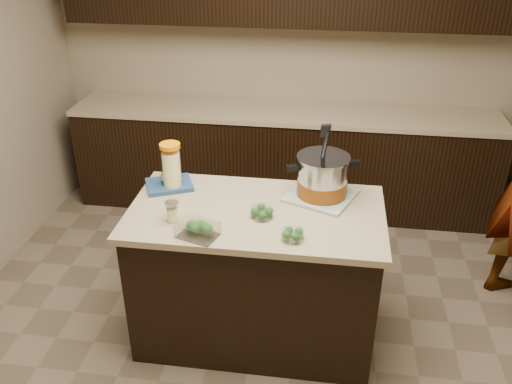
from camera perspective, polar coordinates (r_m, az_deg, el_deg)
ground_plane at (r=3.63m, az=0.00°, el=-14.32°), size 4.00×4.00×0.00m
room_shell at (r=2.76m, az=0.00°, el=12.77°), size 4.04×4.04×2.72m
back_cabinets at (r=4.65m, az=3.06°, el=9.29°), size 3.60×0.63×2.33m
island at (r=3.34m, az=0.00°, el=-8.60°), size 1.46×0.81×0.90m
dish_towel at (r=3.25m, az=6.89°, el=-0.35°), size 0.47×0.47×0.02m
stock_pot at (r=3.19m, az=7.00°, el=1.43°), size 0.43×0.39×0.44m
lemonade_pitcher at (r=3.29m, az=-8.88°, el=2.43°), size 0.13×0.13×0.30m
mason_jar at (r=3.00m, az=-8.80°, el=-2.10°), size 0.10×0.10×0.12m
broccoli_tub_left at (r=3.01m, az=0.63°, el=-2.21°), size 0.14×0.14×0.06m
broccoli_tub_right at (r=2.82m, az=3.86°, el=-4.57°), size 0.15×0.15×0.06m
broccoli_tub_rect at (r=2.86m, az=-6.17°, el=-4.05°), size 0.24×0.21×0.07m
blue_tray at (r=3.36m, az=-9.01°, el=1.08°), size 0.34×0.31×0.10m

